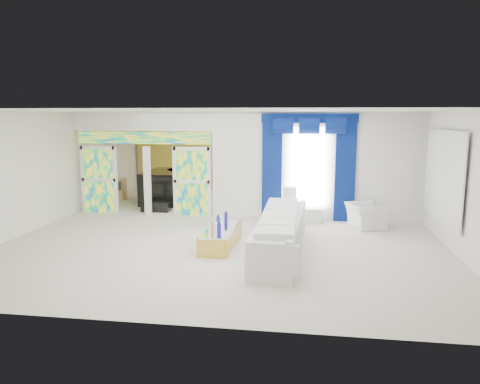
% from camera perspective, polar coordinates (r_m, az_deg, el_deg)
% --- Properties ---
extents(floor, '(12.00, 12.00, 0.00)m').
position_cam_1_polar(floor, '(12.34, -0.58, -4.09)').
color(floor, '#B7AF9E').
rests_on(floor, ground).
extents(dividing_wall, '(5.70, 0.18, 3.00)m').
position_cam_1_polar(dividing_wall, '(12.93, 9.57, 3.16)').
color(dividing_wall, white).
rests_on(dividing_wall, ground).
extents(dividing_header, '(4.30, 0.18, 0.55)m').
position_cam_1_polar(dividing_header, '(13.68, -11.95, 8.57)').
color(dividing_header, white).
rests_on(dividing_header, dividing_wall).
extents(stained_panel_left, '(0.95, 0.04, 2.00)m').
position_cam_1_polar(stained_panel_left, '(14.36, -17.06, 1.49)').
color(stained_panel_left, '#994C3F').
rests_on(stained_panel_left, ground).
extents(stained_panel_right, '(0.95, 0.04, 2.00)m').
position_cam_1_polar(stained_panel_right, '(13.40, -5.96, 1.30)').
color(stained_panel_right, '#994C3F').
rests_on(stained_panel_right, ground).
extents(stained_transom, '(4.00, 0.05, 0.35)m').
position_cam_1_polar(stained_transom, '(13.70, -11.88, 6.59)').
color(stained_transom, '#994C3F').
rests_on(stained_transom, dividing_header).
extents(window_pane, '(1.00, 0.02, 2.30)m').
position_cam_1_polar(window_pane, '(12.84, 8.45, 2.91)').
color(window_pane, white).
rests_on(window_pane, dividing_wall).
extents(blue_drape_left, '(0.55, 0.10, 2.80)m').
position_cam_1_polar(blue_drape_left, '(12.85, 3.98, 2.78)').
color(blue_drape_left, '#030B43').
rests_on(blue_drape_left, ground).
extents(blue_drape_right, '(0.55, 0.10, 2.80)m').
position_cam_1_polar(blue_drape_right, '(12.85, 12.91, 2.56)').
color(blue_drape_right, '#030B43').
rests_on(blue_drape_right, ground).
extents(blue_pelmet, '(2.60, 0.12, 0.25)m').
position_cam_1_polar(blue_pelmet, '(12.72, 8.61, 9.04)').
color(blue_pelmet, '#030B43').
rests_on(blue_pelmet, dividing_wall).
extents(wall_mirror, '(0.04, 2.70, 1.90)m').
position_cam_1_polar(wall_mirror, '(11.37, 24.00, 1.85)').
color(wall_mirror, white).
rests_on(wall_mirror, ground).
extents(gold_curtains, '(9.70, 0.12, 2.90)m').
position_cam_1_polar(gold_curtains, '(17.90, 2.32, 5.03)').
color(gold_curtains, gold).
rests_on(gold_curtains, ground).
extents(white_sofa, '(1.02, 3.96, 0.75)m').
position_cam_1_polar(white_sofa, '(9.86, 5.06, -5.41)').
color(white_sofa, silver).
rests_on(white_sofa, ground).
extents(coffee_table, '(0.70, 1.86, 0.41)m').
position_cam_1_polar(coffee_table, '(10.34, -2.38, -5.63)').
color(coffee_table, gold).
rests_on(coffee_table, ground).
extents(console_table, '(1.21, 0.52, 0.39)m').
position_cam_1_polar(console_table, '(12.70, 7.51, -2.87)').
color(console_table, silver).
rests_on(console_table, ground).
extents(table_lamp, '(0.36, 0.36, 0.58)m').
position_cam_1_polar(table_lamp, '(12.61, 6.20, -0.69)').
color(table_lamp, silver).
rests_on(table_lamp, console_table).
extents(armchair, '(1.10, 1.18, 0.63)m').
position_cam_1_polar(armchair, '(12.42, 15.33, -2.86)').
color(armchair, silver).
rests_on(armchair, ground).
extents(grand_piano, '(1.60, 2.09, 1.05)m').
position_cam_1_polar(grand_piano, '(15.66, -8.60, 0.69)').
color(grand_piano, black).
rests_on(grand_piano, ground).
extents(piano_bench, '(0.86, 0.34, 0.29)m').
position_cam_1_polar(piano_bench, '(14.23, -10.41, -1.82)').
color(piano_bench, black).
rests_on(piano_bench, ground).
extents(tv_console, '(0.52, 0.48, 0.74)m').
position_cam_1_polar(tv_console, '(16.51, -14.95, 0.38)').
color(tv_console, tan).
rests_on(tv_console, ground).
extents(chandelier, '(0.60, 0.60, 0.60)m').
position_cam_1_polar(chandelier, '(15.81, -7.03, 8.54)').
color(chandelier, gold).
rests_on(chandelier, ceiling).
extents(decanters, '(0.21, 1.19, 0.28)m').
position_cam_1_polar(decanters, '(10.28, -2.48, -3.99)').
color(decanters, white).
rests_on(decanters, coffee_table).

